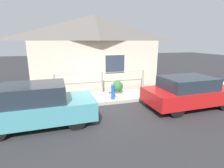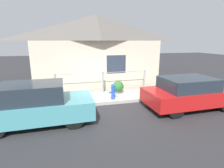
{
  "view_description": "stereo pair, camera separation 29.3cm",
  "coord_description": "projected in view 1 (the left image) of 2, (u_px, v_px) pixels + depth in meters",
  "views": [
    {
      "loc": [
        -2.03,
        -7.27,
        2.87
      ],
      "look_at": [
        0.19,
        0.3,
        0.9
      ],
      "focal_mm": 28.0,
      "sensor_mm": 36.0,
      "label": 1
    },
    {
      "loc": [
        -1.75,
        -7.35,
        2.87
      ],
      "look_at": [
        0.19,
        0.3,
        0.9
      ],
      "focal_mm": 28.0,
      "sensor_mm": 36.0,
      "label": 2
    }
  ],
  "objects": [
    {
      "name": "sidewalk",
      "position": [
        105.0,
        98.0,
        8.8
      ],
      "size": [
        24.0,
        1.7,
        0.15
      ],
      "color": "#B2AFA8",
      "rests_on": "ground_plane"
    },
    {
      "name": "car_right",
      "position": [
        188.0,
        92.0,
        7.63
      ],
      "size": [
        3.91,
        1.87,
        1.36
      ],
      "rotation": [
        0.0,
        0.0,
        0.02
      ],
      "color": "red",
      "rests_on": "ground_plane"
    },
    {
      "name": "house",
      "position": [
        95.0,
        31.0,
        10.09
      ],
      "size": [
        7.56,
        2.23,
        4.33
      ],
      "color": "beige",
      "rests_on": "ground_plane"
    },
    {
      "name": "car_left",
      "position": [
        38.0,
        105.0,
        5.95
      ],
      "size": [
        3.79,
        1.73,
        1.46
      ],
      "rotation": [
        0.0,
        0.0,
        0.02
      ],
      "color": "teal",
      "rests_on": "ground_plane"
    },
    {
      "name": "fence",
      "position": [
        102.0,
        81.0,
        9.28
      ],
      "size": [
        4.9,
        0.1,
        1.12
      ],
      "color": "#999993",
      "rests_on": "sidewalk"
    },
    {
      "name": "potted_plant_near_hydrant",
      "position": [
        117.0,
        87.0,
        9.25
      ],
      "size": [
        0.58,
        0.58,
        0.66
      ],
      "color": "slate",
      "rests_on": "sidewalk"
    },
    {
      "name": "potted_plant_by_fence",
      "position": [
        43.0,
        94.0,
        8.02
      ],
      "size": [
        0.44,
        0.44,
        0.58
      ],
      "color": "#9E5638",
      "rests_on": "sidewalk"
    },
    {
      "name": "ground_plane",
      "position": [
        110.0,
        105.0,
        8.02
      ],
      "size": [
        60.0,
        60.0,
        0.0
      ],
      "primitive_type": "plane",
      "color": "#2D2D30"
    },
    {
      "name": "fire_hydrant",
      "position": [
        113.0,
        91.0,
        8.27
      ],
      "size": [
        0.41,
        0.18,
        0.75
      ],
      "color": "blue",
      "rests_on": "sidewalk"
    }
  ]
}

